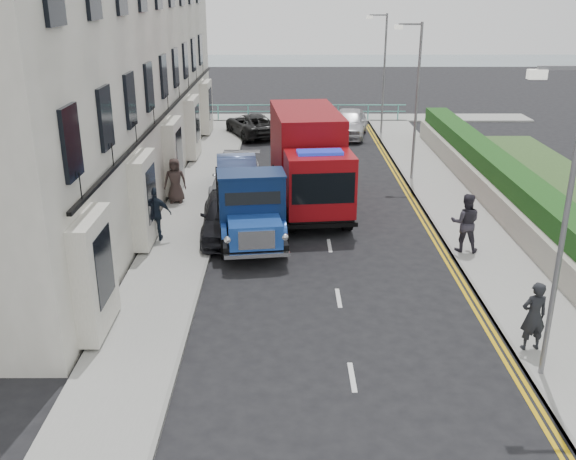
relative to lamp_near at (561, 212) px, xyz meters
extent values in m
plane|color=black|center=(-4.18, 2.00, -4.00)|extent=(120.00, 120.00, 0.00)
cube|color=gray|center=(-9.38, 11.00, -3.94)|extent=(2.40, 38.00, 0.12)
cube|color=gray|center=(1.12, 11.00, -3.94)|extent=(2.60, 38.00, 0.12)
cube|color=gray|center=(-4.18, 31.00, -3.94)|extent=(30.00, 2.50, 0.12)
plane|color=slate|center=(-4.18, 62.00, -4.00)|extent=(120.00, 120.00, 0.00)
cube|color=silver|center=(-13.68, 15.00, 3.00)|extent=(6.00, 30.00, 14.00)
cube|color=black|center=(-10.53, 15.00, -0.40)|extent=(0.12, 28.00, 0.10)
cube|color=#B2AD9E|center=(2.42, 11.00, -3.45)|extent=(0.30, 28.00, 1.00)
cube|color=#1C4415|center=(3.12, 11.00, -3.05)|extent=(1.20, 28.00, 1.70)
cube|color=#59B2A5|center=(-4.18, 30.20, -2.92)|extent=(13.00, 0.08, 0.06)
cube|color=#59B2A5|center=(-4.18, 30.20, -3.35)|extent=(13.00, 0.06, 0.05)
cylinder|color=slate|center=(0.12, 0.00, -0.50)|extent=(0.12, 0.12, 7.00)
cube|color=slate|center=(-0.38, 0.00, 2.90)|extent=(1.00, 0.08, 0.08)
cube|color=beige|center=(-0.88, 0.00, 2.78)|extent=(0.35, 0.18, 0.18)
cylinder|color=slate|center=(0.12, 16.00, -0.50)|extent=(0.12, 0.12, 7.00)
cube|color=slate|center=(-0.38, 16.00, 2.90)|extent=(1.00, 0.08, 0.08)
cube|color=beige|center=(-0.88, 16.00, 2.78)|extent=(0.35, 0.18, 0.18)
cylinder|color=slate|center=(0.12, 26.00, -0.50)|extent=(0.12, 0.12, 7.00)
cube|color=slate|center=(-0.38, 26.00, 2.90)|extent=(1.00, 0.08, 0.08)
cube|color=beige|center=(-0.88, 26.00, 2.78)|extent=(0.35, 0.18, 0.18)
cylinder|color=black|center=(-7.68, 6.96, -3.48)|extent=(0.41, 1.07, 1.04)
cylinder|color=black|center=(-5.79, 7.19, -3.48)|extent=(0.41, 1.07, 1.04)
cylinder|color=black|center=(-8.06, 9.96, -3.48)|extent=(0.41, 1.07, 1.04)
cylinder|color=black|center=(-6.17, 10.20, -3.48)|extent=(0.41, 1.07, 1.04)
cube|color=black|center=(-6.92, 8.58, -3.33)|extent=(2.68, 5.41, 0.19)
cube|color=#204CAE|center=(-6.68, 6.59, -2.94)|extent=(1.84, 1.60, 0.78)
cube|color=silver|center=(-6.59, 5.87, -2.94)|extent=(1.14, 0.23, 0.60)
cube|color=#0E224E|center=(-6.83, 7.83, -2.32)|extent=(2.31, 1.56, 1.89)
cube|color=black|center=(-7.08, 9.87, -3.08)|extent=(2.63, 3.29, 0.13)
cylinder|color=black|center=(-5.53, 9.38, -3.45)|extent=(0.43, 1.12, 1.10)
cylinder|color=black|center=(-3.45, 9.59, -3.45)|extent=(0.43, 1.12, 1.10)
cylinder|color=black|center=(-5.84, 12.45, -3.45)|extent=(0.43, 1.12, 1.10)
cylinder|color=black|center=(-3.76, 12.66, -3.45)|extent=(0.43, 1.12, 1.10)
cylinder|color=black|center=(-6.06, 14.63, -3.45)|extent=(0.43, 1.12, 1.10)
cylinder|color=black|center=(-3.98, 14.84, -3.45)|extent=(0.43, 1.12, 1.10)
cube|color=black|center=(-4.75, 12.06, -3.25)|extent=(2.98, 7.16, 0.25)
cube|color=maroon|center=(-4.49, 9.48, -2.21)|extent=(2.57, 2.12, 2.19)
cube|color=black|center=(-4.40, 8.57, -2.11)|extent=(2.19, 0.30, 1.10)
cube|color=maroon|center=(-4.86, 13.15, -1.71)|extent=(3.00, 5.40, 2.99)
imported|color=black|center=(-7.78, 9.00, -3.23)|extent=(2.09, 4.60, 1.53)
imported|color=#4C64A3|center=(-7.78, 14.00, -3.20)|extent=(2.17, 4.96, 1.58)
imported|color=#A7A8AC|center=(-7.78, 14.00, -3.29)|extent=(2.15, 4.94, 1.41)
imported|color=black|center=(-7.68, 25.56, -3.32)|extent=(3.88, 5.37, 1.36)
imported|color=silver|center=(-1.89, 25.46, -3.18)|extent=(2.78, 5.10, 1.64)
imported|color=black|center=(0.22, 1.04, -2.99)|extent=(0.70, 0.51, 1.77)
imported|color=#2F2C35|center=(0.22, 7.27, -2.89)|extent=(1.09, 0.92, 1.98)
imported|color=#1A2430|center=(-10.18, 8.29, -2.93)|extent=(1.14, 0.53, 1.90)
imported|color=#362927|center=(-10.17, 12.51, -2.96)|extent=(0.91, 0.62, 1.83)
camera|label=1|loc=(-5.70, -12.50, 4.32)|focal=40.00mm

